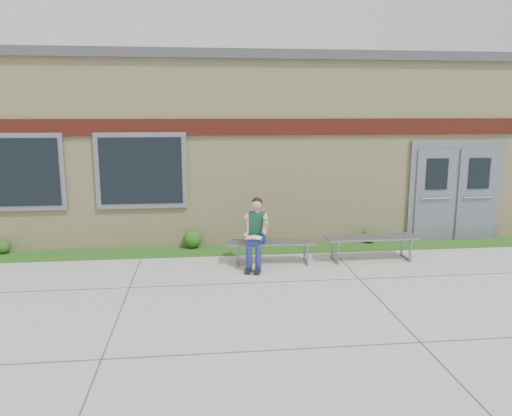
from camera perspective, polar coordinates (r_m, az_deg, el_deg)
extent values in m
plane|color=#9E9E99|center=(8.41, 6.23, -9.42)|extent=(80.00, 80.00, 0.00)
cube|color=#204E15|center=(10.84, 3.22, -4.64)|extent=(16.00, 0.80, 0.02)
cube|color=beige|center=(13.83, 0.93, 7.13)|extent=(16.00, 6.00, 4.00)
cube|color=#3F3F42|center=(13.85, 0.96, 15.83)|extent=(16.20, 6.20, 0.20)
cube|color=maroon|center=(10.81, 3.04, 9.24)|extent=(16.00, 0.06, 0.35)
cube|color=slate|center=(11.34, -25.64, 3.70)|extent=(1.90, 0.08, 1.60)
cube|color=black|center=(11.31, -25.70, 3.67)|extent=(1.70, 0.04, 1.40)
cube|color=slate|center=(10.79, -12.97, 4.18)|extent=(1.90, 0.08, 1.60)
cube|color=black|center=(10.75, -12.99, 4.15)|extent=(1.70, 0.04, 1.40)
cube|color=slate|center=(12.24, 21.78, 1.85)|extent=(2.20, 0.08, 2.30)
cube|color=slate|center=(11.99, 19.75, 1.32)|extent=(0.92, 0.06, 2.10)
cube|color=slate|center=(12.46, 23.89, 1.37)|extent=(0.92, 0.06, 2.10)
cube|color=slate|center=(9.73, 1.82, -3.93)|extent=(1.71, 0.57, 0.03)
cube|color=slate|center=(9.72, -2.14, -5.35)|extent=(0.07, 0.47, 0.38)
cube|color=slate|center=(9.91, 5.69, -5.08)|extent=(0.07, 0.47, 0.38)
cube|color=slate|center=(10.20, 13.03, -3.29)|extent=(1.84, 0.53, 0.04)
cube|color=slate|center=(10.04, 8.99, -4.84)|extent=(0.05, 0.51, 0.42)
cube|color=slate|center=(10.53, 16.77, -4.45)|extent=(0.05, 0.51, 0.42)
cube|color=navy|center=(9.63, 0.13, -3.51)|extent=(0.38, 0.31, 0.15)
cube|color=#0E3321|center=(9.54, 0.11, -1.81)|extent=(0.35, 0.27, 0.44)
sphere|color=tan|center=(9.45, 0.10, 0.45)|extent=(0.25, 0.25, 0.20)
sphere|color=black|center=(9.47, 0.12, 0.59)|extent=(0.26, 0.26, 0.21)
cylinder|color=navy|center=(9.40, -0.65, -3.75)|extent=(0.25, 0.43, 0.14)
cylinder|color=navy|center=(9.37, 0.39, -3.80)|extent=(0.25, 0.43, 0.14)
cylinder|color=navy|center=(9.26, -0.80, -5.87)|extent=(0.12, 0.12, 0.48)
cylinder|color=navy|center=(9.23, 0.27, -5.93)|extent=(0.12, 0.12, 0.48)
cube|color=black|center=(9.25, -0.87, -7.13)|extent=(0.16, 0.27, 0.10)
cube|color=black|center=(9.22, 0.19, -7.19)|extent=(0.16, 0.27, 0.10)
cylinder|color=tan|center=(9.50, -1.03, -1.50)|extent=(0.14, 0.23, 0.25)
cylinder|color=tan|center=(9.44, 1.14, -1.59)|extent=(0.14, 0.23, 0.25)
cube|color=white|center=(9.25, -0.26, -3.38)|extent=(0.35, 0.29, 0.01)
cube|color=#D04E65|center=(9.25, -0.26, -3.45)|extent=(0.35, 0.30, 0.01)
sphere|color=#66CF37|center=(9.31, 1.19, -1.71)|extent=(0.08, 0.08, 0.08)
sphere|color=#204E15|center=(11.64, -26.95, -3.95)|extent=(0.29, 0.29, 0.29)
sphere|color=#204E15|center=(10.88, -7.27, -3.53)|extent=(0.39, 0.39, 0.39)
sphere|color=#204E15|center=(11.52, 12.80, -3.12)|extent=(0.31, 0.31, 0.31)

